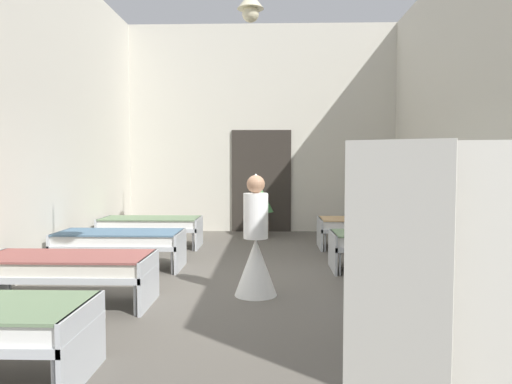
% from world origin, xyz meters
% --- Properties ---
extents(ground_plane, '(6.87, 10.81, 0.10)m').
position_xyz_m(ground_plane, '(0.00, 0.00, -0.05)').
color(ground_plane, '#59544C').
extents(room_shell, '(6.67, 10.41, 4.87)m').
position_xyz_m(room_shell, '(-0.00, 1.30, 2.44)').
color(room_shell, beige).
rests_on(room_shell, ground).
extents(bed_left_row_1, '(1.90, 0.84, 0.57)m').
position_xyz_m(bed_left_row_1, '(-2.09, -0.95, 0.44)').
color(bed_left_row_1, '#B7BCC1').
rests_on(bed_left_row_1, ground).
extents(bed_right_row_1, '(1.90, 0.84, 0.57)m').
position_xyz_m(bed_right_row_1, '(2.09, -0.95, 0.44)').
color(bed_right_row_1, '#B7BCC1').
rests_on(bed_right_row_1, ground).
extents(bed_left_row_2, '(1.90, 0.84, 0.57)m').
position_xyz_m(bed_left_row_2, '(-2.09, 0.95, 0.44)').
color(bed_left_row_2, '#B7BCC1').
rests_on(bed_left_row_2, ground).
extents(bed_right_row_2, '(1.90, 0.84, 0.57)m').
position_xyz_m(bed_right_row_2, '(2.09, 0.95, 0.44)').
color(bed_right_row_2, '#B7BCC1').
rests_on(bed_right_row_2, ground).
extents(bed_left_row_3, '(1.90, 0.84, 0.57)m').
position_xyz_m(bed_left_row_3, '(-2.09, 2.85, 0.44)').
color(bed_left_row_3, '#B7BCC1').
rests_on(bed_left_row_3, ground).
extents(bed_right_row_3, '(1.90, 0.84, 0.57)m').
position_xyz_m(bed_right_row_3, '(2.09, 2.85, 0.44)').
color(bed_right_row_3, '#B7BCC1').
rests_on(bed_right_row_3, ground).
extents(nurse_near_aisle, '(0.52, 0.52, 1.49)m').
position_xyz_m(nurse_near_aisle, '(0.04, -0.47, 0.53)').
color(nurse_near_aisle, white).
rests_on(nurse_near_aisle, ground).
extents(potted_plant, '(0.59, 0.59, 1.14)m').
position_xyz_m(potted_plant, '(-0.02, 4.30, 0.71)').
color(potted_plant, brown).
rests_on(potted_plant, ground).
extents(privacy_screen, '(1.25, 0.20, 1.70)m').
position_xyz_m(privacy_screen, '(1.14, -4.33, 0.85)').
color(privacy_screen, silver).
rests_on(privacy_screen, ground).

